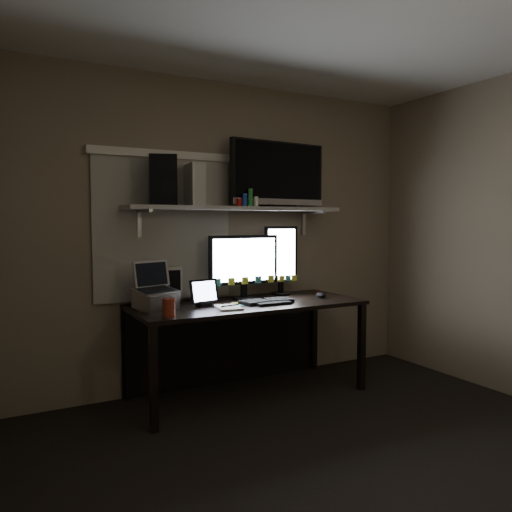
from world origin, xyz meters
TOP-DOWN VIEW (x-y plane):
  - floor at (0.00, 0.00)m, footprint 3.60×3.60m
  - back_wall at (0.00, 1.80)m, footprint 3.60×0.00m
  - window_blinds at (-0.55, 1.79)m, footprint 1.10×0.02m
  - desk at (0.00, 1.55)m, footprint 1.80×0.75m
  - wall_shelf at (0.00, 1.62)m, footprint 1.80×0.35m
  - monitor_landscape at (0.05, 1.59)m, footprint 0.61×0.07m
  - monitor_portrait at (0.44, 1.66)m, footprint 0.30×0.08m
  - keyboard at (0.13, 1.35)m, footprint 0.43×0.17m
  - mouse at (0.65, 1.36)m, footprint 0.11×0.14m
  - notepad at (-0.24, 1.26)m, footprint 0.21×0.26m
  - tablet at (-0.37, 1.43)m, footprint 0.25×0.14m
  - file_sorter at (-0.57, 1.71)m, footprint 0.24×0.15m
  - laptop at (-0.72, 1.48)m, footprint 0.36×0.32m
  - cup at (-0.73, 1.16)m, footprint 0.09×0.09m
  - sticky_notes at (-0.13, 1.37)m, footprint 0.32×0.24m
  - tv at (0.39, 1.63)m, footprint 0.92×0.23m
  - game_console at (-0.36, 1.63)m, footprint 0.11×0.28m
  - speaker at (-0.61, 1.60)m, footprint 0.27×0.30m
  - bottles at (0.06, 1.55)m, footprint 0.23×0.10m

SIDE VIEW (x-z plane):
  - floor at x=0.00m, z-range 0.00..0.00m
  - desk at x=0.00m, z-range 0.19..0.92m
  - sticky_notes at x=-0.13m, z-range 0.73..0.73m
  - notepad at x=-0.24m, z-range 0.73..0.74m
  - keyboard at x=0.13m, z-range 0.73..0.76m
  - mouse at x=0.65m, z-range 0.73..0.77m
  - cup at x=-0.73m, z-range 0.73..0.85m
  - tablet at x=-0.37m, z-range 0.73..0.93m
  - file_sorter at x=-0.57m, z-range 0.73..1.01m
  - laptop at x=-0.72m, z-range 0.73..1.07m
  - monitor_landscape at x=0.05m, z-range 0.73..1.27m
  - monitor_portrait at x=0.44m, z-range 0.73..1.33m
  - back_wall at x=0.00m, z-range -0.55..3.05m
  - window_blinds at x=-0.55m, z-range 0.75..1.85m
  - wall_shelf at x=0.00m, z-range 1.45..1.48m
  - bottles at x=0.06m, z-range 1.48..1.62m
  - game_console at x=-0.36m, z-range 1.48..1.80m
  - speaker at x=-0.61m, z-range 1.48..1.84m
  - tv at x=0.39m, z-range 1.48..2.02m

